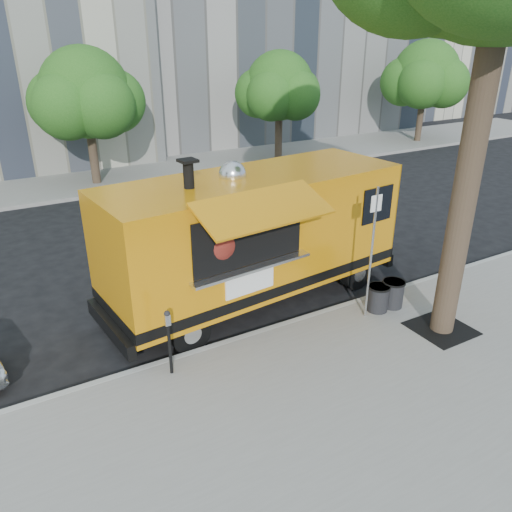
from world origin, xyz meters
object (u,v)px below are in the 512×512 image
(trash_bin_right, at_px, (393,293))
(far_tree_c, at_px, (279,86))
(trash_bin_left, at_px, (378,297))
(far_tree_b, at_px, (85,93))
(parking_meter, at_px, (169,335))
(sign_post, at_px, (372,246))
(far_tree_d, at_px, (426,74))
(food_truck, at_px, (254,234))

(trash_bin_right, bearing_deg, far_tree_c, 68.02)
(trash_bin_left, height_order, trash_bin_right, trash_bin_right)
(far_tree_b, distance_m, parking_meter, 14.48)
(sign_post, height_order, parking_meter, sign_post)
(far_tree_b, distance_m, sign_post, 14.61)
(far_tree_c, distance_m, far_tree_d, 10.00)
(far_tree_c, relative_size, parking_meter, 3.90)
(sign_post, bearing_deg, food_truck, 128.48)
(far_tree_d, bearing_deg, food_truck, -146.43)
(trash_bin_right, bearing_deg, far_tree_b, 103.38)
(far_tree_b, bearing_deg, food_truck, -85.91)
(far_tree_b, height_order, far_tree_c, far_tree_b)
(parking_meter, relative_size, trash_bin_right, 2.09)
(far_tree_c, relative_size, food_truck, 0.69)
(far_tree_c, distance_m, food_truck, 14.50)
(far_tree_b, xyz_separation_m, trash_bin_right, (3.38, -14.22, -3.34))
(far_tree_b, relative_size, food_truck, 0.73)
(far_tree_b, xyz_separation_m, food_truck, (0.87, -12.13, -2.11))
(sign_post, xyz_separation_m, parking_meter, (-4.55, 0.20, -0.87))
(food_truck, bearing_deg, trash_bin_left, -50.39)
(far_tree_b, relative_size, trash_bin_left, 8.96)
(parking_meter, relative_size, trash_bin_left, 2.18)
(sign_post, xyz_separation_m, food_truck, (-1.68, 2.12, -0.13))
(far_tree_d, bearing_deg, parking_meter, -146.40)
(far_tree_b, height_order, parking_meter, far_tree_b)
(far_tree_c, xyz_separation_m, sign_post, (-6.45, -13.95, -1.87))
(trash_bin_left, xyz_separation_m, trash_bin_right, (0.43, -0.02, 0.01))
(far_tree_d, distance_m, trash_bin_right, 21.33)
(sign_post, bearing_deg, trash_bin_right, 2.16)
(far_tree_b, distance_m, trash_bin_right, 14.99)
(parking_meter, relative_size, food_truck, 0.18)
(far_tree_d, xyz_separation_m, food_truck, (-18.13, -12.03, -2.17))
(food_truck, distance_m, trash_bin_left, 3.18)
(sign_post, bearing_deg, far_tree_b, 100.15)
(far_tree_b, height_order, trash_bin_right, far_tree_b)
(far_tree_c, height_order, trash_bin_right, far_tree_c)
(trash_bin_left, relative_size, trash_bin_right, 0.96)
(far_tree_b, bearing_deg, trash_bin_left, -78.26)
(far_tree_b, distance_m, food_truck, 12.35)
(far_tree_c, relative_size, trash_bin_right, 8.18)
(far_tree_d, xyz_separation_m, trash_bin_right, (-15.62, -14.12, -3.40))
(far_tree_c, distance_m, trash_bin_right, 15.35)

